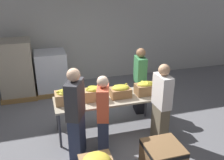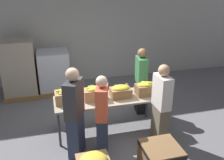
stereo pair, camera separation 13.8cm
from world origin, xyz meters
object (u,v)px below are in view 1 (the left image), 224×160
(volunteer_1, at_px, (103,116))
(donation_bin_1, at_px, (162,160))
(sorting_table, at_px, (107,100))
(banana_box_0, at_px, (65,96))
(banana_box_1, at_px, (94,93))
(pallet_stack_0, at_px, (17,70))
(banana_box_2, at_px, (120,91))
(volunteer_2, at_px, (76,115))
(volunteer_3, at_px, (161,104))
(volunteer_0, at_px, (140,81))
(pallet_stack_1, at_px, (52,73))
(banana_box_3, at_px, (146,88))

(volunteer_1, bearing_deg, donation_bin_1, -124.07)
(volunteer_1, bearing_deg, sorting_table, -4.94)
(banana_box_0, bearing_deg, banana_box_1, -2.75)
(banana_box_0, height_order, pallet_stack_0, pallet_stack_0)
(banana_box_0, distance_m, banana_box_1, 0.61)
(banana_box_2, distance_m, donation_bin_1, 1.75)
(volunteer_2, xyz_separation_m, volunteer_3, (1.73, -0.01, -0.04))
(banana_box_1, distance_m, volunteer_2, 0.82)
(banana_box_2, distance_m, pallet_stack_0, 3.36)
(banana_box_1, xyz_separation_m, pallet_stack_0, (-1.69, 2.46, -0.14))
(volunteer_0, relative_size, pallet_stack_0, 1.01)
(banana_box_2, height_order, donation_bin_1, banana_box_2)
(banana_box_2, height_order, volunteer_3, volunteer_3)
(volunteer_3, bearing_deg, banana_box_1, 60.24)
(banana_box_2, distance_m, volunteer_2, 1.25)
(volunteer_1, bearing_deg, banana_box_1, 17.85)
(banana_box_1, xyz_separation_m, volunteer_1, (0.02, -0.70, -0.17))
(donation_bin_1, bearing_deg, pallet_stack_1, 110.31)
(volunteer_0, relative_size, volunteer_3, 0.99)
(banana_box_2, height_order, pallet_stack_1, pallet_stack_1)
(banana_box_0, bearing_deg, sorting_table, -2.16)
(banana_box_2, bearing_deg, volunteer_0, 42.30)
(banana_box_1, bearing_deg, banana_box_0, 177.25)
(banana_box_2, bearing_deg, volunteer_1, -129.75)
(sorting_table, distance_m, banana_box_2, 0.35)
(banana_box_0, xyz_separation_m, pallet_stack_1, (-0.14, 2.48, -0.34))
(volunteer_2, relative_size, pallet_stack_1, 1.42)
(volunteer_0, relative_size, pallet_stack_1, 1.34)
(banana_box_1, xyz_separation_m, pallet_stack_1, (-0.74, 2.51, -0.35))
(volunteer_0, bearing_deg, pallet_stack_0, -113.77)
(donation_bin_1, bearing_deg, banana_box_1, 115.82)
(volunteer_1, xyz_separation_m, volunteer_3, (1.22, 0.03, 0.05))
(sorting_table, relative_size, volunteer_0, 1.36)
(volunteer_3, xyz_separation_m, pallet_stack_0, (-2.92, 3.13, -0.03))
(volunteer_3, bearing_deg, banana_box_2, 43.76)
(volunteer_0, distance_m, pallet_stack_0, 3.50)
(banana_box_1, height_order, banana_box_3, banana_box_3)
(volunteer_1, relative_size, pallet_stack_1, 1.28)
(banana_box_1, relative_size, volunteer_0, 0.26)
(banana_box_3, height_order, donation_bin_1, banana_box_3)
(banana_box_2, xyz_separation_m, donation_bin_1, (0.22, -1.63, -0.60))
(banana_box_1, bearing_deg, sorting_table, -0.93)
(sorting_table, bearing_deg, banana_box_1, 179.07)
(sorting_table, height_order, banana_box_0, banana_box_0)
(volunteer_3, height_order, pallet_stack_1, volunteer_3)
(volunteer_3, bearing_deg, volunteer_2, 88.33)
(banana_box_2, bearing_deg, volunteer_2, -149.11)
(banana_box_3, height_order, volunteer_3, volunteer_3)
(volunteer_1, bearing_deg, pallet_stack_0, 44.86)
(banana_box_1, bearing_deg, banana_box_2, -1.73)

